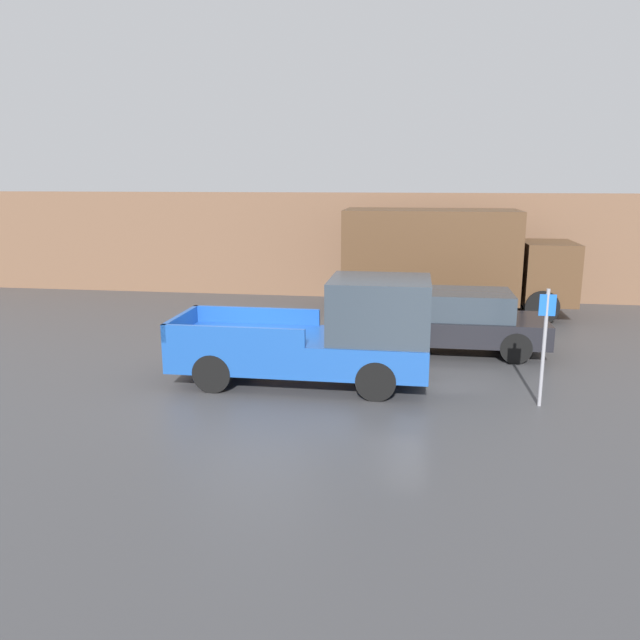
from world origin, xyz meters
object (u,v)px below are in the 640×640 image
(parking_sign, at_px, (544,341))
(car, at_px, (457,320))
(pickup_truck, at_px, (328,335))
(delivery_truck, at_px, (448,258))

(parking_sign, bearing_deg, car, 110.04)
(parking_sign, bearing_deg, pickup_truck, 169.92)
(car, xyz_separation_m, delivery_truck, (-0.05, 4.50, 0.98))
(pickup_truck, distance_m, car, 4.10)
(car, relative_size, parking_sign, 1.93)
(pickup_truck, height_order, parking_sign, pickup_truck)
(car, bearing_deg, pickup_truck, -133.89)
(car, bearing_deg, parking_sign, -69.96)
(delivery_truck, height_order, parking_sign, delivery_truck)
(pickup_truck, distance_m, parking_sign, 4.26)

